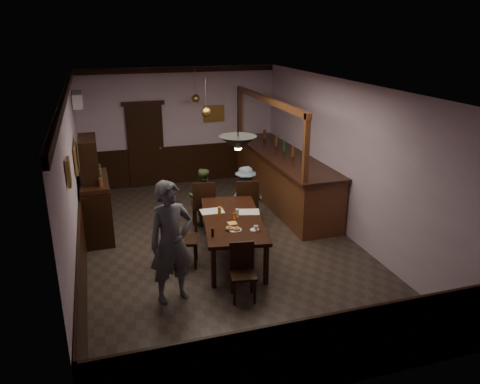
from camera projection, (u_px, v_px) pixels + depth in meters
name	position (u px, v px, depth m)	size (l,w,h in m)	color
room	(220.00, 170.00, 8.42)	(5.01, 8.01, 3.01)	#2D2621
dining_table	(233.00, 222.00, 8.25)	(1.37, 2.34, 0.75)	black
chair_far_left	(204.00, 203.00, 9.42)	(0.50, 0.50, 1.05)	black
chair_far_right	(247.00, 201.00, 9.52)	(0.56, 0.56, 1.04)	black
chair_near	(243.00, 268.00, 7.08)	(0.44, 0.44, 0.87)	black
chair_side	(180.00, 236.00, 8.00)	(0.53, 0.53, 1.01)	black
person_standing	(171.00, 242.00, 6.87)	(0.69, 0.45, 1.88)	#5A5B67
person_seated_left	(203.00, 197.00, 9.67)	(0.59, 0.46, 1.21)	#434F2F
person_seated_right	(246.00, 195.00, 9.78)	(0.79, 0.45, 1.22)	slate
newspaper_left	(212.00, 211.00, 8.53)	(0.42, 0.30, 0.01)	silver
newspaper_right	(248.00, 212.00, 8.49)	(0.42, 0.30, 0.01)	silver
napkin	(232.00, 223.00, 8.02)	(0.15, 0.15, 0.00)	#DDA851
saucer	(255.00, 230.00, 7.74)	(0.15, 0.15, 0.01)	white
coffee_cup	(256.00, 228.00, 7.72)	(0.08, 0.08, 0.07)	white
pastry_plate	(235.00, 230.00, 7.73)	(0.22, 0.22, 0.01)	white
pastry_ring_a	(229.00, 228.00, 7.73)	(0.13, 0.13, 0.04)	#C68C47
pastry_ring_b	(237.00, 229.00, 7.71)	(0.13, 0.13, 0.04)	#C68C47
soda_can	(235.00, 216.00, 8.15)	(0.07, 0.07, 0.12)	orange
beer_glass	(219.00, 212.00, 8.22)	(0.06, 0.06, 0.20)	#BF721E
water_glass	(237.00, 213.00, 8.26)	(0.06, 0.06, 0.15)	silver
pepper_mill	(213.00, 232.00, 7.49)	(0.04, 0.04, 0.14)	black
sideboard	(95.00, 197.00, 9.13)	(0.53, 1.50, 1.98)	black
bar_counter	(283.00, 177.00, 10.92)	(1.03, 4.42, 2.47)	#522B15
door_back	(146.00, 147.00, 11.87)	(0.90, 0.06, 2.10)	black
ac_unit	(78.00, 100.00, 10.04)	(0.20, 0.85, 0.30)	white
picture_left_small	(69.00, 172.00, 6.07)	(0.04, 0.28, 0.36)	olive
picture_left_large	(76.00, 158.00, 8.38)	(0.04, 0.62, 0.48)	olive
picture_back	(214.00, 113.00, 12.14)	(0.55, 0.04, 0.42)	olive
pendant_iron	(238.00, 143.00, 6.97)	(0.56, 0.56, 0.82)	black
pendant_brass_mid	(206.00, 112.00, 9.47)	(0.20, 0.20, 0.81)	#BF8C3F
pendant_brass_far	(196.00, 98.00, 11.24)	(0.20, 0.20, 0.81)	#BF8C3F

